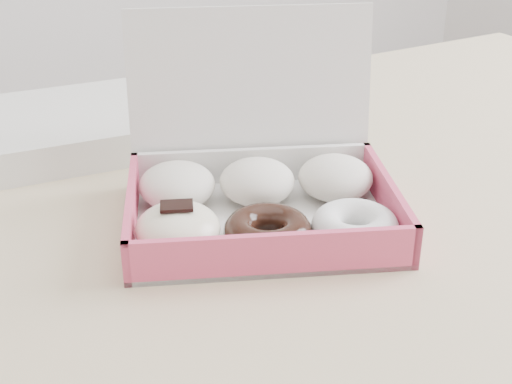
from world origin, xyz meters
TOP-DOWN VIEW (x-y plane):
  - table at (0.00, 0.00)m, footprint 1.20×0.80m
  - donut_box at (-0.22, -0.04)m, footprint 0.35×0.32m
  - newspapers at (-0.34, 0.26)m, footprint 0.29×0.24m

SIDE VIEW (x-z plane):
  - table at x=0.00m, z-range 0.30..1.05m
  - newspapers at x=-0.34m, z-range 0.75..0.79m
  - donut_box at x=-0.22m, z-range 0.68..0.88m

